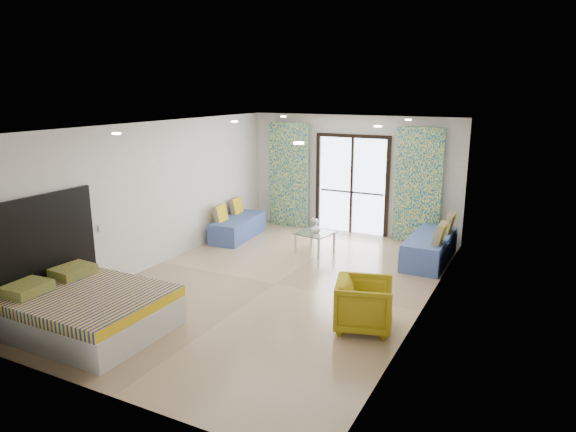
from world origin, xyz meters
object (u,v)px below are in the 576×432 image
at_px(coffee_table, 315,235).
at_px(bed, 89,310).
at_px(daybed_right, 430,247).
at_px(armchair, 364,302).
at_px(daybed_left, 237,226).

bearing_deg(coffee_table, bed, -106.64).
height_order(daybed_right, armchair, daybed_right).
relative_size(daybed_left, coffee_table, 2.27).
distance_m(bed, coffee_table, 4.80).
relative_size(bed, daybed_right, 1.09).
relative_size(daybed_right, armchair, 2.36).
xyz_separation_m(bed, armchair, (3.38, 1.78, 0.10)).
bearing_deg(coffee_table, armchair, -54.52).
bearing_deg(armchair, daybed_left, 36.84).
bearing_deg(coffee_table, daybed_right, 13.09).
xyz_separation_m(daybed_left, coffee_table, (2.01, -0.23, 0.13)).
bearing_deg(daybed_right, daybed_left, -175.63).
xyz_separation_m(daybed_right, armchair, (-0.21, -3.33, 0.11)).
bearing_deg(daybed_right, bed, -124.66).
relative_size(daybed_left, daybed_right, 0.93).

